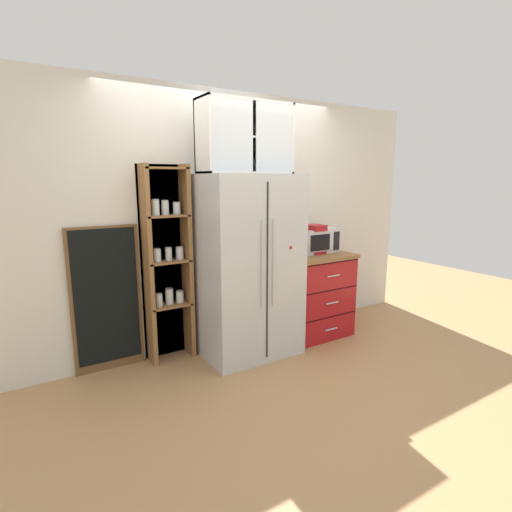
% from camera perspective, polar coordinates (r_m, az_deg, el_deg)
% --- Properties ---
extents(ground_plane, '(10.60, 10.60, 0.00)m').
position_cam_1_polar(ground_plane, '(4.08, -1.23, -13.49)').
color(ground_plane, tan).
extents(wall_back_cream, '(4.90, 0.10, 2.55)m').
position_cam_1_polar(wall_back_cream, '(4.08, -4.17, 5.12)').
color(wall_back_cream, silver).
rests_on(wall_back_cream, ground).
extents(refrigerator, '(0.92, 0.72, 1.75)m').
position_cam_1_polar(refrigerator, '(3.80, -1.28, -1.44)').
color(refrigerator, silver).
rests_on(refrigerator, ground).
extents(pantry_shelf_column, '(0.45, 0.25, 1.83)m').
position_cam_1_polar(pantry_shelf_column, '(3.77, -12.91, -0.72)').
color(pantry_shelf_column, brown).
rests_on(pantry_shelf_column, ground).
extents(counter_cabinet, '(0.74, 0.66, 0.91)m').
position_cam_1_polar(counter_cabinet, '(4.41, 8.15, -5.36)').
color(counter_cabinet, '#A8161C').
rests_on(counter_cabinet, ground).
extents(microwave, '(0.44, 0.33, 0.26)m').
position_cam_1_polar(microwave, '(4.36, 8.53, 2.29)').
color(microwave, silver).
rests_on(microwave, counter_cabinet).
extents(coffee_maker, '(0.17, 0.20, 0.31)m').
position_cam_1_polar(coffee_maker, '(4.29, 8.32, 2.49)').
color(coffee_maker, '#A8161C').
rests_on(coffee_maker, counter_cabinet).
extents(mug_charcoal, '(0.12, 0.09, 0.08)m').
position_cam_1_polar(mug_charcoal, '(4.18, 5.77, 0.75)').
color(mug_charcoal, '#2D2D33').
rests_on(mug_charcoal, counter_cabinet).
extents(mug_cream, '(0.12, 0.08, 0.10)m').
position_cam_1_polar(mug_cream, '(4.32, 8.09, 1.14)').
color(mug_cream, silver).
rests_on(mug_cream, counter_cabinet).
extents(bottle_green, '(0.06, 0.06, 0.25)m').
position_cam_1_polar(bottle_green, '(4.27, 8.59, 1.81)').
color(bottle_green, '#285B33').
rests_on(bottle_green, counter_cabinet).
extents(upper_cabinet, '(0.88, 0.32, 0.64)m').
position_cam_1_polar(upper_cabinet, '(3.77, -1.74, 16.68)').
color(upper_cabinet, silver).
rests_on(upper_cabinet, refrigerator).
extents(chalkboard_menu, '(0.60, 0.04, 1.30)m').
position_cam_1_polar(chalkboard_menu, '(3.73, -20.87, -5.86)').
color(chalkboard_menu, brown).
rests_on(chalkboard_menu, ground).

